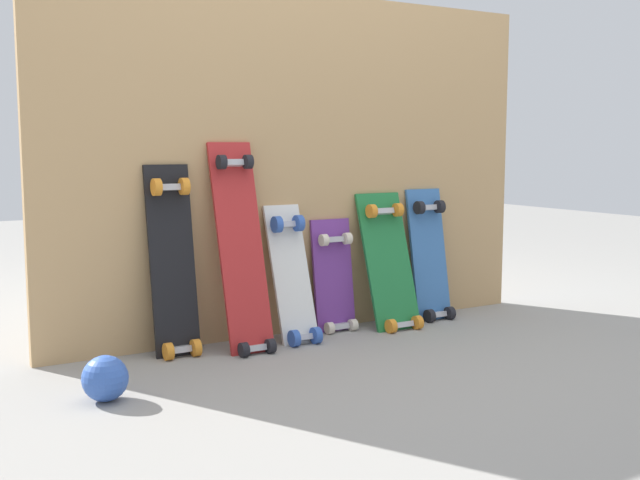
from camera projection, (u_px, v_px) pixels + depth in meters
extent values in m
plane|color=gray|center=(312.00, 333.00, 3.40)|extent=(12.00, 12.00, 0.00)
cube|color=tan|center=(304.00, 165.00, 3.37)|extent=(2.32, 0.04, 1.45)
cube|color=black|center=(173.00, 268.00, 3.02)|extent=(0.18, 0.13, 0.80)
cube|color=#B7B7BF|center=(181.00, 349.00, 3.00)|extent=(0.08, 0.04, 0.03)
cube|color=#B7B7BF|center=(169.00, 187.00, 3.00)|extent=(0.08, 0.04, 0.03)
cylinder|color=orange|center=(168.00, 352.00, 2.96)|extent=(0.03, 0.07, 0.07)
cylinder|color=orange|center=(196.00, 348.00, 3.01)|extent=(0.03, 0.07, 0.07)
cylinder|color=orange|center=(156.00, 187.00, 2.96)|extent=(0.03, 0.07, 0.07)
cylinder|color=orange|center=(184.00, 186.00, 3.02)|extent=(0.03, 0.07, 0.07)
cube|color=#B22626|center=(242.00, 255.00, 3.10)|extent=(0.19, 0.25, 0.90)
cube|color=#B7B7BF|center=(255.00, 348.00, 3.05)|extent=(0.08, 0.04, 0.03)
cube|color=#B7B7BF|center=(233.00, 163.00, 3.12)|extent=(0.08, 0.04, 0.03)
cylinder|color=black|center=(244.00, 350.00, 3.00)|extent=(0.03, 0.06, 0.06)
cylinder|color=black|center=(270.00, 346.00, 3.06)|extent=(0.03, 0.06, 0.06)
cylinder|color=black|center=(222.00, 162.00, 3.07)|extent=(0.03, 0.06, 0.06)
cylinder|color=black|center=(248.00, 162.00, 3.13)|extent=(0.03, 0.06, 0.06)
cube|color=silver|center=(292.00, 281.00, 3.25)|extent=(0.17, 0.22, 0.63)
cube|color=#B7B7BF|center=(303.00, 337.00, 3.20)|extent=(0.07, 0.04, 0.03)
cube|color=#B7B7BF|center=(286.00, 225.00, 3.27)|extent=(0.07, 0.04, 0.03)
cylinder|color=#3359B2|center=(294.00, 338.00, 3.16)|extent=(0.03, 0.07, 0.07)
cylinder|color=#3359B2|center=(316.00, 335.00, 3.21)|extent=(0.03, 0.07, 0.07)
cylinder|color=#3359B2|center=(277.00, 224.00, 3.22)|extent=(0.03, 0.07, 0.07)
cylinder|color=#3359B2|center=(299.00, 223.00, 3.28)|extent=(0.03, 0.07, 0.07)
cube|color=#6B338C|center=(333.00, 283.00, 3.43)|extent=(0.19, 0.09, 0.56)
cube|color=#B7B7BF|center=(339.00, 326.00, 3.41)|extent=(0.09, 0.04, 0.03)
cube|color=#B7B7BF|center=(334.00, 239.00, 3.41)|extent=(0.09, 0.04, 0.03)
cylinder|color=beige|center=(330.00, 328.00, 3.37)|extent=(0.03, 0.05, 0.05)
cylinder|color=beige|center=(353.00, 325.00, 3.43)|extent=(0.03, 0.05, 0.05)
cylinder|color=beige|center=(324.00, 240.00, 3.37)|extent=(0.03, 0.05, 0.05)
cylinder|color=beige|center=(347.00, 238.00, 3.43)|extent=(0.03, 0.05, 0.05)
cube|color=#1E7238|center=(389.00, 268.00, 3.49)|extent=(0.23, 0.23, 0.67)
cube|color=#B7B7BF|center=(402.00, 325.00, 3.44)|extent=(0.10, 0.04, 0.03)
cube|color=#B7B7BF|center=(383.00, 211.00, 3.51)|extent=(0.10, 0.04, 0.03)
cylinder|color=orange|center=(391.00, 326.00, 3.38)|extent=(0.03, 0.06, 0.06)
cylinder|color=orange|center=(417.00, 322.00, 3.46)|extent=(0.03, 0.06, 0.06)
cylinder|color=orange|center=(372.00, 211.00, 3.46)|extent=(0.03, 0.06, 0.06)
cylinder|color=orange|center=(398.00, 210.00, 3.53)|extent=(0.03, 0.06, 0.06)
cube|color=#386BAD|center=(429.00, 261.00, 3.66)|extent=(0.19, 0.14, 0.67)
cube|color=#B7B7BF|center=(437.00, 314.00, 3.63)|extent=(0.09, 0.04, 0.03)
cube|color=#B7B7BF|center=(427.00, 208.00, 3.65)|extent=(0.09, 0.04, 0.03)
cylinder|color=black|center=(430.00, 316.00, 3.59)|extent=(0.03, 0.06, 0.06)
cylinder|color=black|center=(450.00, 313.00, 3.65)|extent=(0.03, 0.06, 0.06)
cylinder|color=black|center=(419.00, 208.00, 3.61)|extent=(0.03, 0.06, 0.06)
cylinder|color=black|center=(439.00, 207.00, 3.67)|extent=(0.03, 0.06, 0.06)
sphere|color=#3359B2|center=(105.00, 378.00, 2.48)|extent=(0.15, 0.15, 0.15)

